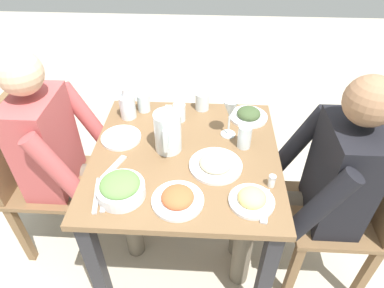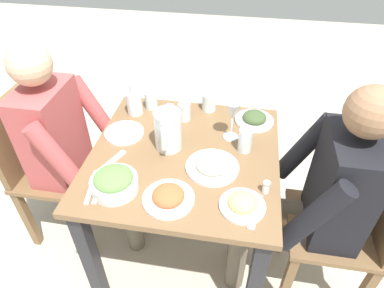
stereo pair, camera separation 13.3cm
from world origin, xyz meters
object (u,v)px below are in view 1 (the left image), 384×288
wine_glass (230,110)px  dining_table (186,175)px  chair_far (353,209)px  water_glass_far_right (245,137)px  chair_near (35,174)px  diner_near (67,154)px  salt_shaker (272,181)px  plate_beans (216,164)px  plate_dolmas (249,115)px  oil_carafe (128,107)px  salad_bowl (121,188)px  water_glass_far_left (144,103)px  water_pitcher (168,132)px  water_glass_near_left (202,101)px  plate_fries (252,199)px  diner_far (315,185)px  plate_yoghurt (121,136)px  water_glass_center (179,112)px  plate_rice_curry (178,198)px

wine_glass → dining_table: bearing=-52.6°
chair_far → water_glass_far_right: chair_far is taller
chair_near → diner_near: bearing=90.0°
wine_glass → salt_shaker: size_ratio=3.63×
plate_beans → salt_shaker: bearing=66.2°
dining_table → chair_near: size_ratio=0.95×
diner_near → wine_glass: size_ratio=6.03×
plate_dolmas → oil_carafe: 0.62m
salad_bowl → wine_glass: 0.60m
water_glass_far_left → salt_shaker: 0.79m
water_pitcher → wine_glass: 0.30m
water_glass_near_left → salad_bowl: bearing=-25.1°
oil_carafe → water_glass_far_right: bearing=70.3°
salt_shaker → salad_bowl: bearing=-81.9°
chair_near → water_glass_far_right: size_ratio=7.88×
dining_table → diner_near: 0.58m
plate_fries → water_glass_far_left: 0.80m
salt_shaker → diner_near: bearing=-103.9°
diner_near → diner_far: (0.14, 1.16, 0.00)m
salt_shaker → plate_yoghurt: bearing=-111.7°
plate_yoghurt → plate_dolmas: 0.65m
dining_table → oil_carafe: 0.46m
water_glass_near_left → wine_glass: size_ratio=0.48×
chair_near → plate_beans: bearing=81.7°
plate_fries → wine_glass: bearing=-169.4°
diner_far → wine_glass: size_ratio=6.03×
chair_near → chair_far: 1.57m
plate_dolmas → oil_carafe: size_ratio=1.17×
diner_near → oil_carafe: 0.37m
salad_bowl → plate_beans: (-0.18, 0.37, -0.03)m
wine_glass → salt_shaker: bearing=26.7°
chair_far → salad_bowl: chair_far is taller
diner_far → wine_glass: bearing=-121.2°
plate_dolmas → water_glass_center: (0.04, -0.35, 0.03)m
water_glass_center → wine_glass: wine_glass is taller
oil_carafe → water_glass_near_left: bearing=104.2°
water_glass_far_right → oil_carafe: size_ratio=0.68×
dining_table → wine_glass: (-0.15, 0.20, 0.27)m
plate_beans → water_glass_center: (-0.34, -0.18, 0.03)m
plate_rice_curry → water_glass_far_right: 0.44m
dining_table → water_pitcher: size_ratio=4.43×
water_glass_center → oil_carafe: (-0.01, -0.26, 0.01)m
salt_shaker → chair_far: bearing=102.6°
plate_fries → plate_rice_curry: bearing=-87.6°
chair_far → diner_near: bearing=-95.8°
plate_yoghurt → salt_shaker: size_ratio=3.47×
plate_yoghurt → water_glass_center: 0.31m
wine_glass → salt_shaker: (0.33, 0.16, -0.11)m
dining_table → plate_yoghurt: (-0.09, -0.31, 0.15)m
plate_yoghurt → plate_rice_curry: bearing=39.0°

